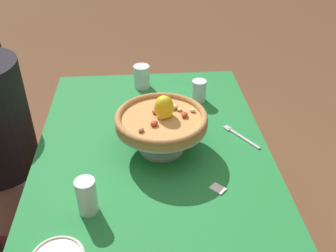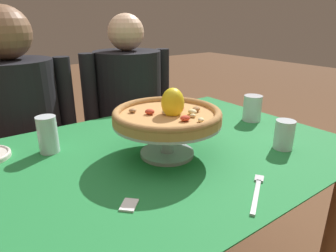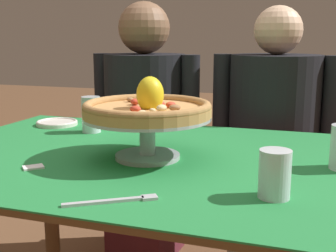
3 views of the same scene
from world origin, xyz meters
The scene contains 8 objects.
dining_table centered at (0.00, 0.00, 0.62)m, with size 1.32×0.90×0.72m.
pizza_stand centered at (0.02, -0.03, 0.80)m, with size 0.35×0.35×0.12m.
pizza centered at (0.02, -0.04, 0.86)m, with size 0.34×0.34×0.11m.
water_glass_side_right centered at (0.52, 0.03, 0.77)m, with size 0.08×0.08×0.11m.
water_glass_back_left centered at (-0.29, 0.22, 0.78)m, with size 0.06×0.06×0.13m.
water_glass_front_right centered at (0.37, -0.23, 0.76)m, with size 0.07×0.07×0.10m.
dinner_fork centered at (0.07, -0.35, 0.72)m, with size 0.17×0.12×0.01m.
sugar_packet centered at (-0.23, -0.21, 0.72)m, with size 0.05×0.04×0.01m, color white.
Camera 1 is at (-1.18, 0.03, 1.64)m, focal length 41.57 mm.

